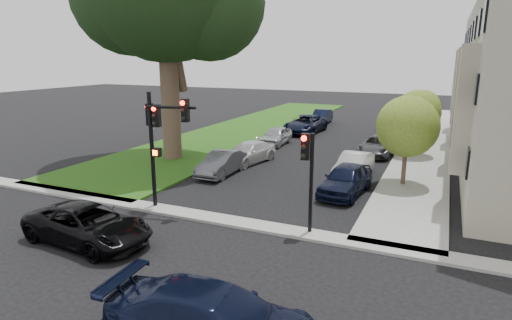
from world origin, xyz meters
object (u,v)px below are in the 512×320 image
at_px(car_parked_8, 305,124).
at_px(car_parked_6, 248,153).
at_px(small_tree_c, 423,106).
at_px(car_parked_5, 222,163).
at_px(car_parked_0, 346,179).
at_px(traffic_signal_main, 159,130).
at_px(car_parked_2, 378,146).
at_px(traffic_signal_secondary, 308,165).
at_px(car_cross_near, 88,225).
at_px(car_parked_1, 354,166).
at_px(car_parked_9, 322,117).
at_px(car_parked_3, 393,129).
at_px(small_tree_a, 407,127).
at_px(car_parked_4, 394,121).
at_px(small_tree_b, 417,112).
at_px(car_parked_7, 276,136).

bearing_deg(car_parked_8, car_parked_6, -87.66).
bearing_deg(small_tree_c, car_parked_5, -120.62).
bearing_deg(small_tree_c, car_parked_0, -98.17).
distance_m(traffic_signal_main, car_parked_2, 17.00).
height_order(traffic_signal_secondary, car_cross_near, traffic_signal_secondary).
height_order(car_parked_1, car_parked_9, car_parked_9).
height_order(traffic_signal_main, car_parked_6, traffic_signal_main).
xyz_separation_m(small_tree_c, car_parked_3, (-2.26, -0.02, -2.02)).
xyz_separation_m(traffic_signal_main, car_parked_1, (6.84, 8.70, -2.93)).
xyz_separation_m(small_tree_a, traffic_signal_main, (-9.59, -8.16, 0.43)).
bearing_deg(small_tree_c, car_parked_8, -172.48).
bearing_deg(car_parked_6, car_parked_9, 101.90).
distance_m(car_parked_2, car_parked_4, 11.99).
distance_m(car_parked_0, car_parked_1, 3.24).
height_order(car_parked_4, car_parked_5, car_parked_4).
distance_m(car_parked_0, car_parked_6, 8.19).
bearing_deg(car_parked_9, car_parked_1, -72.22).
xyz_separation_m(small_tree_c, traffic_signal_main, (-9.59, -22.86, 0.92)).
height_order(car_parked_0, car_parked_4, car_parked_0).
xyz_separation_m(car_parked_2, car_parked_4, (-0.33, 11.98, 0.05)).
bearing_deg(car_parked_0, traffic_signal_main, -136.49).
distance_m(small_tree_b, car_parked_2, 3.40).
distance_m(small_tree_c, traffic_signal_main, 24.80).
relative_size(car_cross_near, car_parked_6, 1.11).
bearing_deg(car_parked_2, car_parked_6, -138.57).
bearing_deg(car_parked_0, car_parked_2, 95.02).
relative_size(car_parked_3, car_parked_6, 0.87).
bearing_deg(car_parked_5, small_tree_a, 10.76).
distance_m(car_parked_7, car_parked_8, 6.11).
bearing_deg(small_tree_b, car_parked_4, 103.29).
relative_size(car_parked_0, car_parked_1, 1.07).
height_order(small_tree_b, car_parked_1, small_tree_b).
height_order(small_tree_c, car_parked_3, small_tree_c).
xyz_separation_m(traffic_signal_secondary, car_parked_9, (-6.96, 27.34, -2.06)).
height_order(traffic_signal_secondary, car_parked_7, traffic_signal_secondary).
bearing_deg(car_parked_7, car_parked_0, -53.61).
distance_m(small_tree_c, car_parked_1, 14.55).
bearing_deg(car_parked_8, small_tree_a, -51.79).
bearing_deg(car_parked_4, car_parked_6, -119.05).
bearing_deg(car_parked_0, traffic_signal_secondary, -87.37).
xyz_separation_m(small_tree_c, car_parked_1, (-2.75, -14.15, -2.01)).
distance_m(car_parked_3, car_parked_8, 7.53).
xyz_separation_m(car_parked_8, car_parked_9, (-0.08, 5.73, -0.08)).
relative_size(traffic_signal_main, car_parked_6, 1.14).
bearing_deg(traffic_signal_secondary, car_parked_0, 86.80).
distance_m(traffic_signal_main, car_parked_3, 24.16).
xyz_separation_m(small_tree_a, car_parked_5, (-9.89, -2.01, -2.51)).
distance_m(car_parked_1, car_parked_4, 18.38).
height_order(car_parked_1, car_parked_6, car_parked_1).
xyz_separation_m(car_parked_0, car_parked_1, (-0.25, 3.23, -0.07)).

